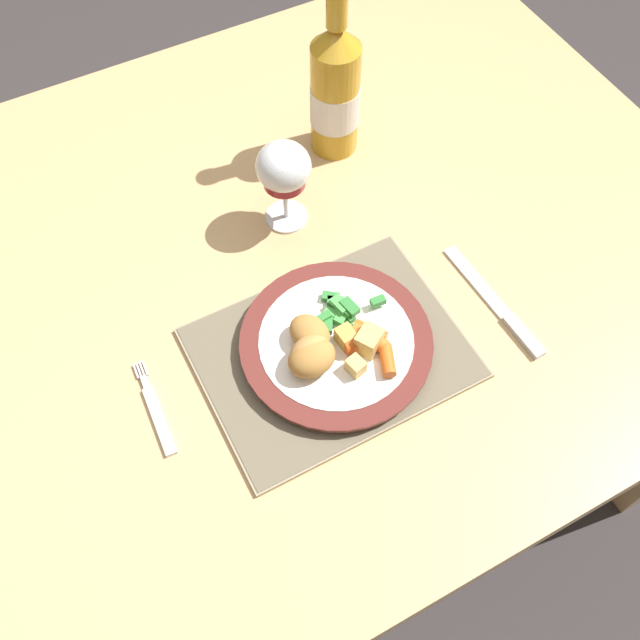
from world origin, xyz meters
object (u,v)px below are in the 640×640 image
fork (157,414)px  table_knife (501,310)px  wine_glass (284,170)px  dinner_plate (334,344)px  bottle (335,90)px  dining_table (280,290)px

fork → table_knife: (0.46, -0.07, 0.00)m
fork → wine_glass: size_ratio=0.99×
dinner_plate → table_knife: size_ratio=1.22×
dinner_plate → fork: size_ratio=1.80×
dinner_plate → bottle: bearing=61.4°
wine_glass → dining_table: bearing=-127.5°
dinner_plate → wine_glass: bearing=78.7°
dining_table → bottle: bottle is taller
wine_glass → dinner_plate: bearing=-101.3°
dinner_plate → table_knife: 0.23m
table_knife → bottle: size_ratio=0.72×
fork → bottle: size_ratio=0.48×
bottle → dinner_plate: bearing=-118.6°
dining_table → dinner_plate: bearing=-90.9°
bottle → wine_glass: bearing=-143.5°
dinner_plate → table_knife: bearing=-12.9°
dining_table → bottle: 0.30m
dining_table → fork: size_ratio=9.54×
wine_glass → bottle: bearing=36.5°
table_knife → dinner_plate: bearing=167.1°
dining_table → table_knife: table_knife is taller
fork → table_knife: 0.47m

